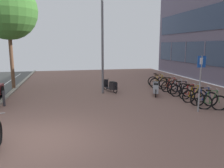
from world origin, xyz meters
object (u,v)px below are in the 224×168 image
object	(u,v)px
bicycle_rack_07	(167,85)
bicycle_rack_08	(159,83)
bicycle_rack_05	(178,88)
bicycle_rack_01	(204,99)
bicycle_rack_09	(157,81)
bicycle_rack_00	(212,102)
bicycle_rack_02	(194,96)
lamp_post	(102,39)
street_tree	(8,11)
bollard_far	(4,99)
bicycle_rack_04	(182,91)
parking_sign	(200,78)
bicycle_rack_06	(171,86)
bicycle_rack_03	(190,93)
scooter_near	(156,89)
scooter_mid	(111,86)

from	to	relation	value
bicycle_rack_07	bicycle_rack_08	distance (m)	0.74
bicycle_rack_05	bicycle_rack_01	bearing A→B (deg)	-91.83
bicycle_rack_08	bicycle_rack_09	bearing A→B (deg)	77.04
bicycle_rack_00	bicycle_rack_07	distance (m)	4.83
bicycle_rack_00	bicycle_rack_02	xyz separation A→B (m)	(-0.01, 1.38, -0.01)
bicycle_rack_01	lamp_post	bearing A→B (deg)	137.71
street_tree	bollard_far	xyz separation A→B (m)	(0.47, -4.61, -4.82)
bicycle_rack_00	bollard_far	bearing A→B (deg)	163.93
bicycle_rack_00	bicycle_rack_08	distance (m)	5.52
bicycle_rack_09	bollard_far	distance (m)	10.25
bicycle_rack_01	bicycle_rack_08	bearing A→B (deg)	92.22
bicycle_rack_01	bicycle_rack_04	size ratio (longest dim) A/B	0.97
bicycle_rack_05	parking_sign	xyz separation A→B (m)	(-0.97, -3.62, 1.21)
street_tree	bicycle_rack_06	bearing A→B (deg)	-17.63
bicycle_rack_02	bicycle_rack_06	world-z (taller)	bicycle_rack_06
bicycle_rack_03	scooter_near	world-z (taller)	bicycle_rack_03
bicycle_rack_01	parking_sign	bearing A→B (deg)	-135.64
bicycle_rack_01	bicycle_rack_08	distance (m)	4.83
bicycle_rack_02	lamp_post	distance (m)	6.20
bicycle_rack_07	parking_sign	bearing A→B (deg)	-100.92
bicycle_rack_00	bicycle_rack_05	xyz separation A→B (m)	(0.17, 3.45, -0.01)
scooter_near	parking_sign	world-z (taller)	parking_sign
bicycle_rack_05	bicycle_rack_08	size ratio (longest dim) A/B	0.94
street_tree	bicycle_rack_02	bearing A→B (deg)	-30.76
bicycle_rack_03	bicycle_rack_07	world-z (taller)	bicycle_rack_03
bicycle_rack_00	bicycle_rack_09	world-z (taller)	bicycle_rack_09
parking_sign	bollard_far	distance (m)	9.35
bicycle_rack_07	bicycle_rack_08	world-z (taller)	bicycle_rack_08
street_tree	bicycle_rack_00	bearing A→B (deg)	-36.18
bicycle_rack_02	bicycle_rack_07	bearing A→B (deg)	87.21
bicycle_rack_00	bicycle_rack_04	world-z (taller)	bicycle_rack_00
bicycle_rack_07	bollard_far	xyz separation A→B (m)	(-9.77, -2.06, 0.05)
bicycle_rack_03	scooter_mid	world-z (taller)	bicycle_rack_03
scooter_near	bicycle_rack_09	bearing A→B (deg)	64.23
scooter_mid	bollard_far	world-z (taller)	bollard_far
bicycle_rack_00	bicycle_rack_04	distance (m)	2.76
bicycle_rack_09	street_tree	distance (m)	11.29
bollard_far	bicycle_rack_08	bearing A→B (deg)	16.14
bicycle_rack_00	bicycle_rack_05	distance (m)	3.45
bicycle_rack_09	lamp_post	bearing A→B (deg)	-160.71
bicycle_rack_00	bicycle_rack_04	bearing A→B (deg)	88.74
bicycle_rack_07	bollard_far	size ratio (longest dim) A/B	1.57
street_tree	bollard_far	world-z (taller)	street_tree
bicycle_rack_02	bicycle_rack_09	world-z (taller)	bicycle_rack_09
bicycle_rack_01	parking_sign	world-z (taller)	parking_sign
parking_sign	bicycle_rack_07	bearing A→B (deg)	79.08
bicycle_rack_09	bicycle_rack_03	bearing A→B (deg)	-88.51
bicycle_rack_09	street_tree	size ratio (longest dim) A/B	0.19
scooter_near	scooter_mid	size ratio (longest dim) A/B	0.99
bicycle_rack_07	scooter_near	size ratio (longest dim) A/B	0.71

